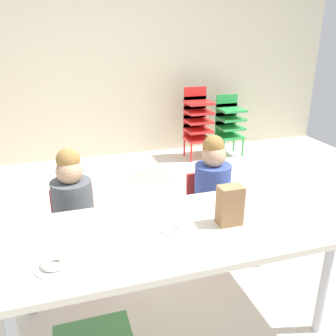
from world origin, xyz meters
The scene contains 12 objects.
ground_plane centered at (-0.01, 0.00, -0.01)m, with size 6.63×4.65×0.02m.
back_wall centered at (0.00, 2.33, 1.21)m, with size 6.63×0.10×2.42m, color beige.
craft_table centered at (0.00, -0.84, 0.56)m, with size 1.71×0.75×0.61m.
seated_child_near_camera centered at (-0.47, -0.24, 0.55)m, with size 0.32×0.32×0.92m.
seated_child_middle_seat centered at (0.51, -0.24, 0.55)m, with size 0.32×0.31×0.92m.
kid_chair_red_stack centered at (1.23, 1.85, 0.52)m, with size 0.32×0.30×0.92m.
kid_chair_green_stack centered at (1.70, 1.85, 0.46)m, with size 0.32×0.30×0.80m.
paper_bag_brown centered at (0.32, -0.88, 0.72)m, with size 0.13×0.09×0.22m, color #9E754C.
paper_plate_near_edge centered at (-0.59, -1.00, 0.62)m, with size 0.18×0.18×0.01m, color white.
paper_plate_center_table centered at (0.03, -0.85, 0.62)m, with size 0.18×0.18×0.01m, color white.
donut_powdered_on_plate centered at (-0.59, -1.00, 0.64)m, with size 0.12×0.12×0.03m, color white.
donut_powdered_loose centered at (0.08, -0.83, 0.63)m, with size 0.10×0.10×0.03m, color white.
Camera 1 is at (-0.51, -2.43, 1.60)m, focal length 38.50 mm.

